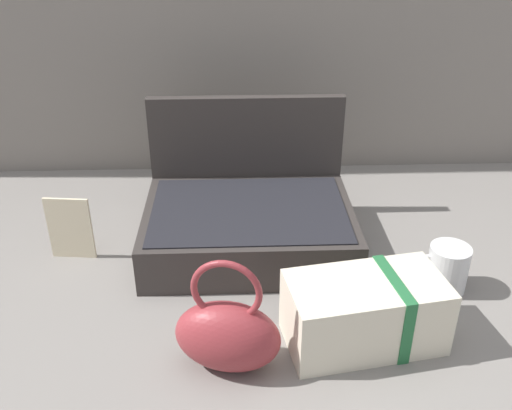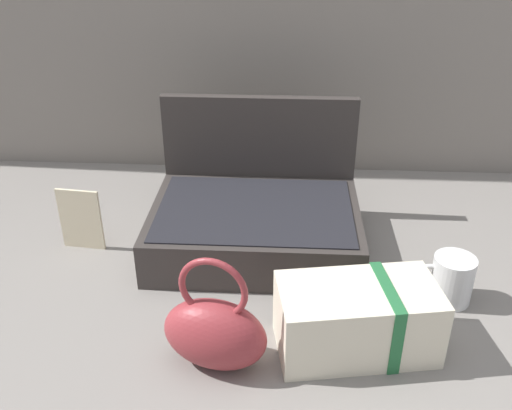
% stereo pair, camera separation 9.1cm
% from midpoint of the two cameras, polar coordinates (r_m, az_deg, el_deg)
% --- Properties ---
extents(ground_plane, '(6.00, 6.00, 0.00)m').
position_cam_midpoint_polar(ground_plane, '(1.18, -1.76, -7.59)').
color(ground_plane, slate).
extents(open_suitcase, '(0.45, 0.35, 0.30)m').
position_cam_midpoint_polar(open_suitcase, '(1.27, -2.81, -1.12)').
color(open_suitcase, '#332D2B').
rests_on(open_suitcase, ground_plane).
extents(teal_pouch_handbag, '(0.19, 0.13, 0.21)m').
position_cam_midpoint_polar(teal_pouch_handbag, '(0.95, -5.65, -12.79)').
color(teal_pouch_handbag, maroon).
rests_on(teal_pouch_handbag, ground_plane).
extents(cream_toiletry_bag, '(0.29, 0.18, 0.13)m').
position_cam_midpoint_polar(cream_toiletry_bag, '(1.01, 8.45, -10.61)').
color(cream_toiletry_bag, beige).
rests_on(cream_toiletry_bag, ground_plane).
extents(coffee_mug, '(0.12, 0.08, 0.10)m').
position_cam_midpoint_polar(coffee_mug, '(1.18, 16.43, -6.16)').
color(coffee_mug, silver).
rests_on(coffee_mug, ground_plane).
extents(info_card_left, '(0.10, 0.02, 0.14)m').
position_cam_midpoint_polar(info_card_left, '(1.29, -20.05, -2.27)').
color(info_card_left, beige).
rests_on(info_card_left, ground_plane).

